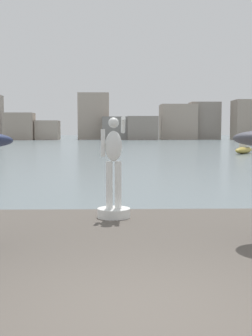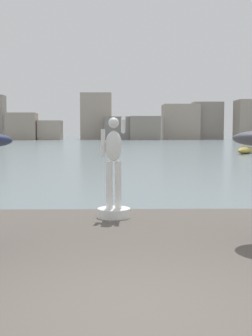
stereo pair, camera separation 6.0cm
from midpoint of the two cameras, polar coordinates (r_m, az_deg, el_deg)
The scene contains 5 objects.
ground_plane at distance 44.80m, azimuth -0.81°, elevation 1.84°, with size 400.00×400.00×0.00m, color slate.
pier at distance 6.69m, azimuth 0.82°, elevation -14.10°, with size 7.82×9.17×0.40m, color #564F47.
statue_white_figure at distance 9.93m, azimuth -1.44°, elevation -1.84°, with size 0.76×0.94×2.31m.
boat_near at distance 47.49m, azimuth 15.47°, elevation 2.38°, with size 3.34×4.14×1.27m.
distant_skyline at distance 119.75m, azimuth 2.76°, elevation 6.01°, with size 75.18×12.54×12.76m.
Camera 2 is at (-0.18, -4.73, 2.37)m, focal length 46.68 mm.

